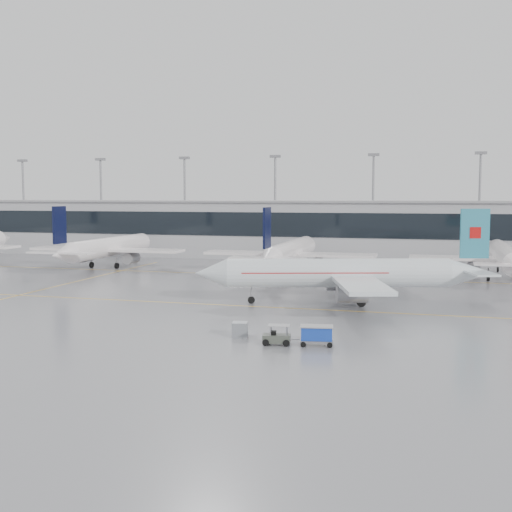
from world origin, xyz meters
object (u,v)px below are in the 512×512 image
(baggage_tug, at_px, (277,338))
(gse_unit, at_px, (240,330))
(baggage_cart, at_px, (317,334))
(air_canada_jet, at_px, (348,274))

(baggage_tug, height_order, gse_unit, baggage_tug)
(gse_unit, bearing_deg, baggage_cart, -21.40)
(baggage_cart, xyz_separation_m, gse_unit, (-7.63, 1.48, -0.34))
(air_canada_jet, xyz_separation_m, baggage_cart, (0.25, -23.54, -2.69))
(air_canada_jet, relative_size, gse_unit, 25.50)
(baggage_cart, relative_size, gse_unit, 2.19)
(air_canada_jet, bearing_deg, gse_unit, 55.11)
(baggage_tug, relative_size, baggage_cart, 1.20)
(baggage_tug, distance_m, gse_unit, 4.56)
(air_canada_jet, relative_size, baggage_cart, 11.64)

